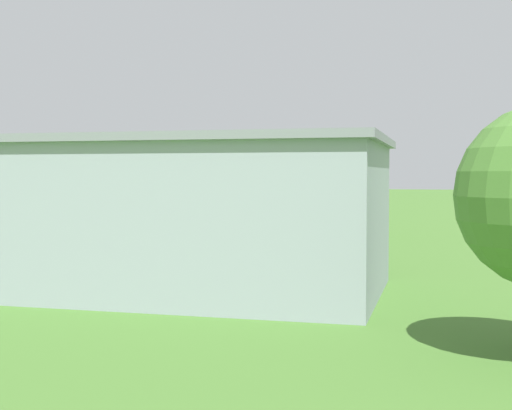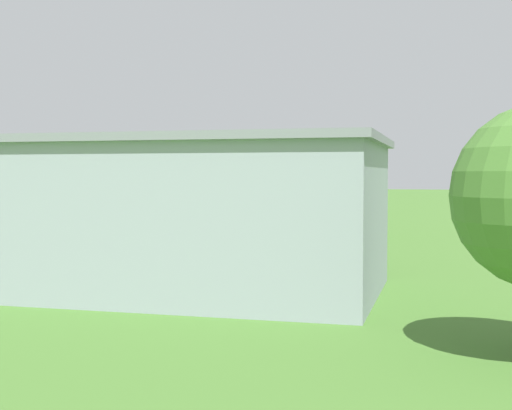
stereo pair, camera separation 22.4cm
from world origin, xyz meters
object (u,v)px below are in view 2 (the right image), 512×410
at_px(hangar, 7,212).
at_px(person_walking_on_apron, 36,233).
at_px(windsock, 482,179).
at_px(biplane, 334,187).
at_px(person_at_fence_line, 359,247).

xyz_separation_m(hangar, person_walking_on_apron, (9.79, -17.90, -2.80)).
relative_size(person_walking_on_apron, windsock, 0.29).
distance_m(hangar, windsock, 53.53).
relative_size(biplane, windsock, 1.53).
xyz_separation_m(biplane, windsock, (-13.51, -15.11, 0.70)).
bearing_deg(person_walking_on_apron, windsock, -140.45).
relative_size(hangar, windsock, 6.67).
height_order(biplane, person_walking_on_apron, biplane).
bearing_deg(person_at_fence_line, biplane, -76.21).
bearing_deg(windsock, person_at_fence_line, 74.27).
distance_m(person_walking_on_apron, windsock, 45.96).
distance_m(biplane, person_walking_on_apron, 26.15).
height_order(hangar, person_at_fence_line, hangar).
xyz_separation_m(biplane, person_walking_on_apron, (21.78, 14.03, -3.52)).
bearing_deg(person_walking_on_apron, person_at_fence_line, 172.32).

